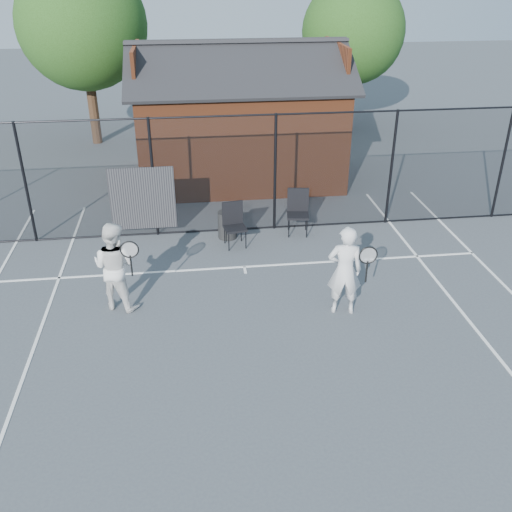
{
  "coord_description": "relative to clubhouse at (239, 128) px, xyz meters",
  "views": [
    {
      "loc": [
        -1.15,
        -8.35,
        6.28
      ],
      "look_at": [
        0.07,
        1.43,
        1.1
      ],
      "focal_mm": 40.0,
      "sensor_mm": 36.0,
      "label": 1
    }
  ],
  "objects": [
    {
      "name": "tree_left",
      "position": [
        -5.0,
        4.5,
        2.58
      ],
      "size": [
        4.48,
        4.48,
        6.44
      ],
      "color": "#311B13",
      "rests_on": "ground"
    },
    {
      "name": "chair_right",
      "position": [
        1.04,
        -4.4,
        -1.04
      ],
      "size": [
        0.62,
        0.64,
        1.12
      ],
      "primitive_type": "cube",
      "rotation": [
        0.0,
        0.0,
        -0.15
      ],
      "color": "black",
      "rests_on": "ground"
    },
    {
      "name": "tree_right",
      "position": [
        5.0,
        5.5,
        2.1
      ],
      "size": [
        3.97,
        3.97,
        5.7
      ],
      "color": "#311B13",
      "rests_on": "ground"
    },
    {
      "name": "ground",
      "position": [
        -0.5,
        -9.0,
        -1.61
      ],
      "size": [
        80.0,
        80.0,
        0.0
      ],
      "primitive_type": "plane",
      "color": "#474B51",
      "rests_on": "ground"
    },
    {
      "name": "fence",
      "position": [
        -0.8,
        -4.0,
        -0.16
      ],
      "size": [
        22.04,
        3.0,
        3.0
      ],
      "color": "black",
      "rests_on": "ground"
    },
    {
      "name": "chair_left",
      "position": [
        -0.6,
        -4.9,
        -1.08
      ],
      "size": [
        0.59,
        0.61,
        1.06
      ],
      "primitive_type": "cube",
      "rotation": [
        0.0,
        0.0,
        0.17
      ],
      "color": "black",
      "rests_on": "ground"
    },
    {
      "name": "player_front",
      "position": [
        1.24,
        -8.06,
        -0.68
      ],
      "size": [
        0.86,
        0.66,
        1.85
      ],
      "color": "silver",
      "rests_on": "ground"
    },
    {
      "name": "clubhouse",
      "position": [
        0.0,
        0.0,
        0.0
      ],
      "size": [
        6.5,
        4.36,
        4.19
      ],
      "color": "brown",
      "rests_on": "ground"
    },
    {
      "name": "waste_bin",
      "position": [
        -0.75,
        -4.4,
        -1.26
      ],
      "size": [
        0.52,
        0.52,
        0.69
      ],
      "primitive_type": "cylinder",
      "rotation": [
        0.0,
        0.0,
        -0.09
      ],
      "color": "black",
      "rests_on": "ground"
    },
    {
      "name": "player_back",
      "position": [
        -3.19,
        -7.3,
        -0.69
      ],
      "size": [
        1.1,
        1.0,
        1.83
      ],
      "color": "white",
      "rests_on": "ground"
    },
    {
      "name": "court_lines",
      "position": [
        -0.5,
        -10.32,
        -1.6
      ],
      "size": [
        11.02,
        18.0,
        0.01
      ],
      "color": "white",
      "rests_on": "ground"
    }
  ]
}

